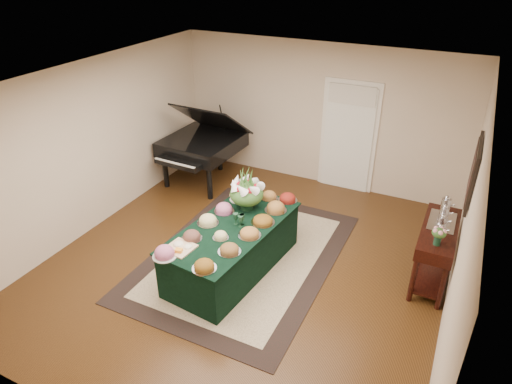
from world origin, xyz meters
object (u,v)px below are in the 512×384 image
at_px(buffet_table, 233,248).
at_px(grand_piano, 202,144).
at_px(floral_centerpiece, 247,190).
at_px(mahogany_sideboard, 438,240).

height_order(buffet_table, grand_piano, grand_piano).
xyz_separation_m(buffet_table, floral_centerpiece, (-0.04, 0.52, 0.67)).
distance_m(buffet_table, grand_piano, 2.92).
bearing_deg(mahogany_sideboard, grand_piano, 164.70).
distance_m(floral_centerpiece, mahogany_sideboard, 2.71).
relative_size(buffet_table, mahogany_sideboard, 1.77).
bearing_deg(grand_piano, mahogany_sideboard, -15.30).
bearing_deg(grand_piano, floral_centerpiece, -42.74).
bearing_deg(mahogany_sideboard, floral_centerpiece, -170.03).
bearing_deg(buffet_table, grand_piano, 130.16).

